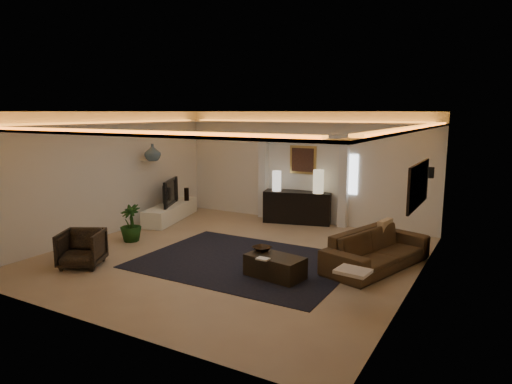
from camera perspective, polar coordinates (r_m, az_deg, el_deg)
The scene contains 33 objects.
floor at distance 9.37m, azimuth -2.90°, elevation -8.00°, with size 7.00×7.00×0.00m, color tan.
ceiling at distance 8.91m, azimuth -3.06°, elevation 10.02°, with size 7.00×7.00×0.00m, color white.
wall_back at distance 12.10m, azimuth 5.94°, elevation 3.09°, with size 7.00×7.00×0.00m, color white.
wall_front at distance 6.41m, azimuth -19.99°, elevation -3.64°, with size 7.00×7.00×0.00m, color white.
wall_left at distance 11.28m, azimuth -18.18°, elevation 2.14°, with size 7.00×7.00×0.00m, color white.
wall_right at distance 7.77m, azimuth 19.40°, elevation -1.30°, with size 7.00×7.00×0.00m, color white.
cove_soffit at distance 8.92m, azimuth -3.05°, elevation 8.22°, with size 7.00×7.00×0.04m, color silver.
daylight_slit at distance 11.63m, azimuth 12.00°, elevation 2.15°, with size 0.25×0.03×1.00m, color white.
area_rug at distance 9.01m, azimuth -1.41°, elevation -8.70°, with size 4.00×3.00×0.01m, color black.
pilaster_left at distance 12.56m, azimuth 0.91°, elevation 1.79°, with size 0.22×0.20×2.20m, color silver.
pilaster_right at distance 11.65m, azimuth 10.90°, elevation 0.96°, with size 0.22×0.20×2.20m, color silver.
alcove_header at distance 11.94m, azimuth 5.82°, elevation 6.86°, with size 2.52×0.20×0.12m, color silver.
painting_frame at distance 12.05m, azimuth 5.90°, elevation 4.02°, with size 0.74×0.04×0.74m, color tan.
painting_canvas at distance 12.03m, azimuth 5.85°, elevation 4.01°, with size 0.62×0.02×0.62m, color #4C2D1E.
art_panel_frame at distance 8.02m, azimuth 19.68°, elevation 0.85°, with size 0.04×1.64×0.74m, color black.
art_panel_gold at distance 8.03m, azimuth 19.50°, elevation 0.86°, with size 0.02×1.50×0.62m, color tan.
wall_sconce at distance 9.90m, azimuth 21.07°, elevation 2.28°, with size 0.12×0.12×0.22m, color black.
wall_niche at distance 12.20m, azimuth -13.19°, elevation 3.88°, with size 0.10×0.55×0.04m, color silver.
console at distance 12.06m, azimuth 5.22°, elevation -1.97°, with size 1.75×0.55×0.88m, color black.
lamp_left at distance 11.99m, azimuth 2.61°, elevation 1.33°, with size 0.24×0.24×0.53m, color white.
lamp_right at distance 11.72m, azimuth 7.81°, elevation 1.05°, with size 0.27×0.27×0.60m, color beige.
media_ledge at distance 12.56m, azimuth -10.61°, elevation -2.45°, with size 0.58×2.31×0.43m, color white.
tv at distance 12.33m, azimuth -11.16°, elevation 0.02°, with size 0.16×1.21×0.70m, color black.
figurine at distance 12.88m, azimuth -8.70°, elevation -0.19°, with size 0.13×0.13×0.36m, color black.
ginger_jar at distance 11.84m, azimuth -12.82°, elevation 4.85°, with size 0.41×0.41×0.43m, color slate.
plant at distance 10.67m, azimuth -15.42°, elevation -3.79°, with size 0.47×0.47×0.84m, color #16360E.
sofa at distance 8.91m, azimuth 14.90°, elevation -6.96°, with size 0.93×2.38×0.69m, color black.
throw_blanket at distance 7.04m, azimuth 12.05°, elevation -9.68°, with size 0.48×0.40×0.05m, color beige.
throw_pillow at distance 9.51m, azimuth 15.83°, elevation -4.66°, with size 0.13×0.44×0.44m, color tan.
coffee_table at distance 8.15m, azimuth 2.40°, elevation -9.28°, with size 1.02×0.56×0.38m, color black.
bowl at distance 8.36m, azimuth 0.75°, elevation -7.00°, with size 0.33×0.33×0.08m, color black.
magazine at distance 7.89m, azimuth 0.87°, elevation -8.25°, with size 0.22×0.16×0.03m, color white.
armchair at distance 9.27m, azimuth -20.98°, elevation -6.63°, with size 0.74×0.76×0.69m, color black.
Camera 1 is at (4.78, -7.52, 2.90)m, focal length 31.95 mm.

